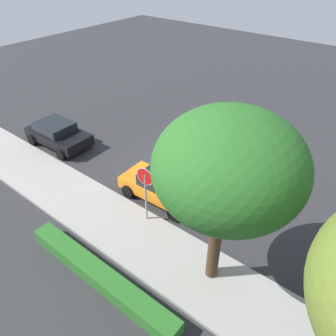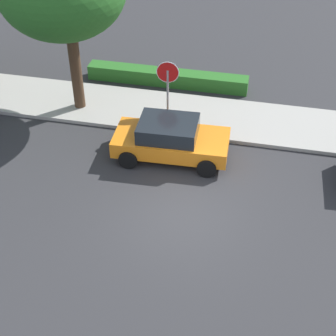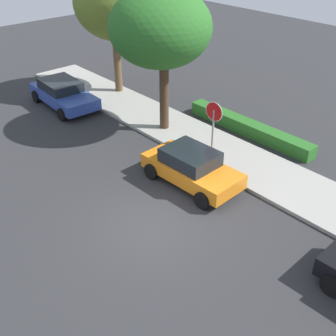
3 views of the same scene
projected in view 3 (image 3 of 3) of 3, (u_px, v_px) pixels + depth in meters
The scene contains 8 objects.
ground_plane at pixel (153, 223), 14.13m from camera, with size 60.00×60.00×0.00m, color #2D2D30.
sidewalk_curb at pixel (252, 167), 17.07m from camera, with size 32.00×2.82×0.14m, color #9E9B93.
stop_sign at pixel (213, 123), 16.38m from camera, with size 0.79×0.09×2.76m.
parked_car_orange at pixel (191, 167), 15.82m from camera, with size 3.95×2.09×1.40m.
parked_car_blue at pixel (63, 93), 22.12m from camera, with size 4.52×2.25×1.35m.
street_tree_near_corner at pixel (160, 28), 17.58m from camera, with size 4.40×4.40×6.46m.
street_tree_mid_block at pixel (118, 3), 21.52m from camera, with size 4.54×4.54×6.82m.
front_yard_hedge at pixel (248, 128), 19.57m from camera, with size 6.78×0.70×0.61m.
Camera 3 is at (8.55, -6.98, 9.04)m, focal length 45.00 mm.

